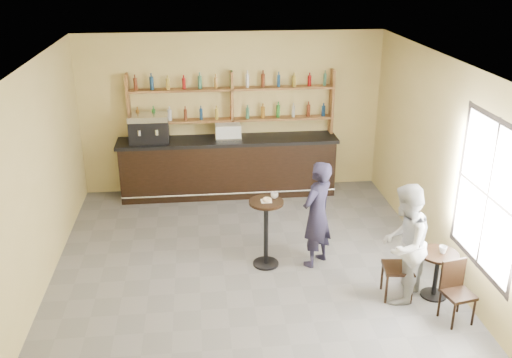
{
  "coord_description": "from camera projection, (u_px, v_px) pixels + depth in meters",
  "views": [
    {
      "loc": [
        -0.69,
        -7.56,
        4.65
      ],
      "look_at": [
        0.2,
        0.8,
        1.25
      ],
      "focal_mm": 40.0,
      "sensor_mm": 36.0,
      "label": 1
    }
  ],
  "objects": [
    {
      "name": "man_main",
      "position": [
        317.0,
        214.0,
        8.77
      ],
      "size": [
        0.74,
        0.73,
        1.71
      ],
      "primitive_type": "imported",
      "rotation": [
        0.0,
        0.0,
        3.91
      ],
      "color": "black",
      "rests_on": "floor"
    },
    {
      "name": "wall_left",
      "position": [
        33.0,
        186.0,
        7.89
      ],
      "size": [
        0.0,
        7.0,
        7.0
      ],
      "primitive_type": "plane",
      "rotation": [
        1.57,
        0.0,
        1.57
      ],
      "color": "#D7C17A",
      "rests_on": "floor"
    },
    {
      "name": "window_pane",
      "position": [
        488.0,
        196.0,
        7.33
      ],
      "size": [
        0.0,
        2.0,
        2.0
      ],
      "primitive_type": "plane",
      "rotation": [
        1.57,
        0.0,
        -1.57
      ],
      "color": "white",
      "rests_on": "wall_right"
    },
    {
      "name": "patron_second",
      "position": [
        404.0,
        244.0,
        7.86
      ],
      "size": [
        1.04,
        1.07,
        1.74
      ],
      "primitive_type": "imported",
      "rotation": [
        0.0,
        0.0,
        -2.22
      ],
      "color": "#ACADB2",
      "rests_on": "floor"
    },
    {
      "name": "wall_front",
      "position": [
        286.0,
        327.0,
        4.96
      ],
      "size": [
        7.0,
        0.0,
        7.0
      ],
      "primitive_type": "plane",
      "rotation": [
        -1.57,
        0.0,
        0.0
      ],
      "color": "#D7C17A",
      "rests_on": "floor"
    },
    {
      "name": "cup_pedestal",
      "position": [
        274.0,
        195.0,
        8.73
      ],
      "size": [
        0.14,
        0.14,
        0.09
      ],
      "primitive_type": "imported",
      "rotation": [
        0.0,
        0.0,
        -0.25
      ],
      "color": "white",
      "rests_on": "pedestal_table"
    },
    {
      "name": "chair_south",
      "position": [
        458.0,
        294.0,
        7.53
      ],
      "size": [
        0.43,
        0.43,
        0.85
      ],
      "primitive_type": null,
      "rotation": [
        0.0,
        0.0,
        0.21
      ],
      "color": "black",
      "rests_on": "floor"
    },
    {
      "name": "espresso_machine",
      "position": [
        149.0,
        128.0,
        10.98
      ],
      "size": [
        0.77,
        0.5,
        0.54
      ],
      "primitive_type": null,
      "rotation": [
        0.0,
        0.0,
        0.02
      ],
      "color": "black",
      "rests_on": "bar_counter"
    },
    {
      "name": "ceiling",
      "position": [
        247.0,
        66.0,
        7.58
      ],
      "size": [
        7.0,
        7.0,
        0.0
      ],
      "primitive_type": "plane",
      "rotation": [
        3.14,
        0.0,
        0.0
      ],
      "color": "white",
      "rests_on": "wall_back"
    },
    {
      "name": "bar_counter",
      "position": [
        228.0,
        167.0,
        11.45
      ],
      "size": [
        4.34,
        0.85,
        1.17
      ],
      "primitive_type": null,
      "color": "black",
      "rests_on": "floor"
    },
    {
      "name": "pastry_case",
      "position": [
        228.0,
        131.0,
        11.18
      ],
      "size": [
        0.51,
        0.41,
        0.31
      ],
      "primitive_type": null,
      "rotation": [
        0.0,
        0.0,
        -0.0
      ],
      "color": "silver",
      "rests_on": "bar_counter"
    },
    {
      "name": "chair_west",
      "position": [
        398.0,
        267.0,
        8.05
      ],
      "size": [
        0.47,
        0.47,
        0.96
      ],
      "primitive_type": null,
      "rotation": [
        0.0,
        0.0,
        -1.71
      ],
      "color": "black",
      "rests_on": "floor"
    },
    {
      "name": "shelf_unit",
      "position": [
        232.0,
        104.0,
        11.21
      ],
      "size": [
        4.0,
        0.26,
        1.4
      ],
      "primitive_type": null,
      "color": "brown",
      "rests_on": "wall_back"
    },
    {
      "name": "wall_back",
      "position": [
        232.0,
        113.0,
        11.41
      ],
      "size": [
        7.0,
        0.0,
        7.0
      ],
      "primitive_type": "plane",
      "rotation": [
        1.57,
        0.0,
        0.0
      ],
      "color": "#D7C17A",
      "rests_on": "floor"
    },
    {
      "name": "cup_cafe",
      "position": [
        443.0,
        250.0,
        7.96
      ],
      "size": [
        0.14,
        0.14,
        0.1
      ],
      "primitive_type": "imported",
      "rotation": [
        0.0,
        0.0,
        -0.32
      ],
      "color": "white",
      "rests_on": "cafe_table"
    },
    {
      "name": "window_frame",
      "position": [
        488.0,
        196.0,
        7.33
      ],
      "size": [
        0.04,
        1.7,
        2.1
      ],
      "primitive_type": null,
      "color": "black",
      "rests_on": "wall_right"
    },
    {
      "name": "liquor_bottles",
      "position": [
        232.0,
        96.0,
        11.14
      ],
      "size": [
        3.68,
        0.1,
        1.0
      ],
      "primitive_type": null,
      "color": "#8C5919",
      "rests_on": "shelf_unit"
    },
    {
      "name": "floor",
      "position": [
        249.0,
        274.0,
        8.78
      ],
      "size": [
        7.0,
        7.0,
        0.0
      ],
      "primitive_type": "plane",
      "color": "slate",
      "rests_on": "ground"
    },
    {
      "name": "cafe_table",
      "position": [
        436.0,
        275.0,
        8.1
      ],
      "size": [
        0.57,
        0.57,
        0.7
      ],
      "primitive_type": null,
      "rotation": [
        0.0,
        0.0,
        -0.03
      ],
      "color": "black",
      "rests_on": "floor"
    },
    {
      "name": "wall_right",
      "position": [
        449.0,
        170.0,
        8.48
      ],
      "size": [
        0.0,
        7.0,
        7.0
      ],
      "primitive_type": "plane",
      "rotation": [
        1.57,
        0.0,
        -1.57
      ],
      "color": "#D7C17A",
      "rests_on": "floor"
    },
    {
      "name": "napkin",
      "position": [
        266.0,
        201.0,
        8.64
      ],
      "size": [
        0.16,
        0.16,
        0.0
      ],
      "primitive_type": "cube",
      "rotation": [
        0.0,
        0.0,
        0.01
      ],
      "color": "white",
      "rests_on": "pedestal_table"
    },
    {
      "name": "pedestal_table",
      "position": [
        266.0,
        233.0,
        8.85
      ],
      "size": [
        0.68,
        0.68,
        1.1
      ],
      "primitive_type": null,
      "rotation": [
        0.0,
        0.0,
        -0.34
      ],
      "color": "black",
      "rests_on": "floor"
    },
    {
      "name": "donut",
      "position": [
        267.0,
        200.0,
        8.62
      ],
      "size": [
        0.17,
        0.17,
        0.05
      ],
      "primitive_type": "torus",
      "rotation": [
        0.0,
        0.0,
        0.19
      ],
      "color": "tan",
      "rests_on": "napkin"
    }
  ]
}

